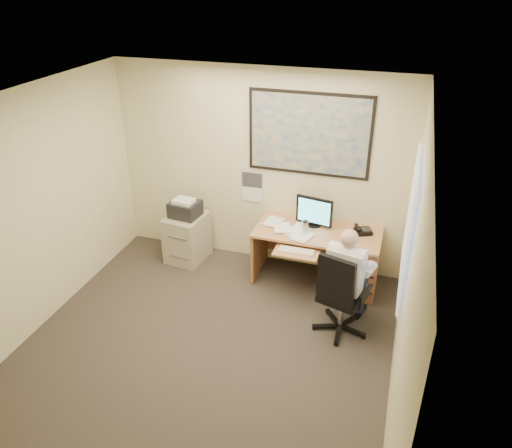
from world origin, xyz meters
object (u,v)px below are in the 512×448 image
(desk, at_px, (342,255))
(filing_cabinet, at_px, (187,233))
(office_chair, at_px, (342,310))
(person, at_px, (344,281))

(desk, distance_m, filing_cabinet, 2.19)
(office_chair, relative_size, person, 0.83)
(office_chair, bearing_deg, person, 117.32)
(filing_cabinet, distance_m, person, 2.51)
(person, bearing_deg, office_chair, -66.45)
(desk, xyz_separation_m, person, (0.15, -0.89, 0.21))
(filing_cabinet, distance_m, office_chair, 2.55)
(filing_cabinet, xyz_separation_m, office_chair, (2.35, -0.97, -0.09))
(filing_cabinet, relative_size, office_chair, 0.87)
(filing_cabinet, bearing_deg, person, -14.37)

